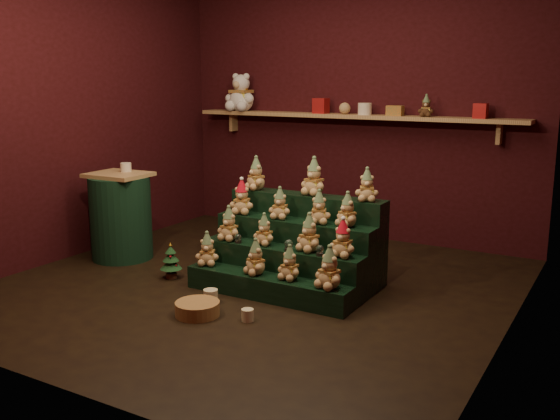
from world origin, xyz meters
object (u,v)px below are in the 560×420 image
Objects in this scene: mug_right at (248,315)px; wicker_basket at (197,309)px; mug_left at (211,297)px; brown_bear at (426,106)px; snow_globe_a at (238,238)px; snow_globe_b at (289,245)px; side_table at (121,216)px; riser_tier_front at (267,287)px; white_bear at (241,87)px; snow_globe_c at (320,250)px; mini_christmas_tree at (171,261)px.

wicker_basket reaches higher than mug_right.
brown_bear reaches higher than mug_left.
snow_globe_b is at bearing 0.00° from snow_globe_a.
riser_tier_front is at bearing -10.69° from side_table.
mug_right is at bearing -19.31° from mug_left.
wicker_basket is at bearing -80.33° from snow_globe_a.
side_table reaches higher than snow_globe_b.
mug_left is 0.46m from mug_right.
riser_tier_front reaches higher than mug_right.
wicker_basket is 0.61× the size of white_bear.
side_table reaches higher than wicker_basket.
riser_tier_front is 15.47× the size of snow_globe_b.
riser_tier_front is 2.65× the size of white_bear.
snow_globe_a is 0.88m from mug_right.
riser_tier_front is 12.62× the size of mug_left.
side_table is (-1.78, 0.26, 0.32)m from riser_tier_front.
snow_globe_c is 0.91m from mug_left.
mini_christmas_tree is at bearing 156.22° from mug_right.
white_bear reaches higher than mug_right.
snow_globe_b is 0.82× the size of mug_left.
mug_left is 0.54× the size of brown_bear.
mini_christmas_tree is (0.80, -0.25, -0.25)m from side_table.
mug_left is at bearing -59.69° from white_bear.
snow_globe_c is 2.16m from side_table.
snow_globe_c is at bearing -107.24° from brown_bear.
riser_tier_front is 16.61× the size of snow_globe_c.
wicker_basket is (-0.35, -0.72, -0.36)m from snow_globe_b.
snow_globe_b reaches higher than snow_globe_a.
wicker_basket is (0.12, -0.72, -0.35)m from snow_globe_a.
side_table is at bearing 158.92° from mug_right.
wicker_basket is at bearing -30.68° from side_table.
mini_christmas_tree is at bearing -19.56° from side_table.
mug_left is 1.26× the size of mug_right.
snow_globe_b is 0.17× the size of white_bear.
snow_globe_b reaches higher than mug_left.
mug_left is at bearing 160.69° from mug_right.
brown_bear is at bearing 72.27° from wicker_basket.
riser_tier_front is 15.89× the size of mug_right.
white_bear is at bearing 118.15° from mug_left.
riser_tier_front is 0.37m from snow_globe_b.
mug_right is at bearing -53.78° from white_bear.
white_bear is (-1.67, 1.87, 1.18)m from snow_globe_b.
brown_bear is (0.95, 1.87, 1.02)m from snow_globe_a.
snow_globe_c is at bearing -41.69° from white_bear.
mug_right is (1.90, -0.73, -0.36)m from side_table.
snow_globe_a is at bearing -180.00° from snow_globe_c.
wicker_basket is 3.04m from brown_bear.
snow_globe_c is 0.10× the size of side_table.
snow_globe_b reaches higher than riser_tier_front.
snow_globe_a reaches higher than mug_right.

